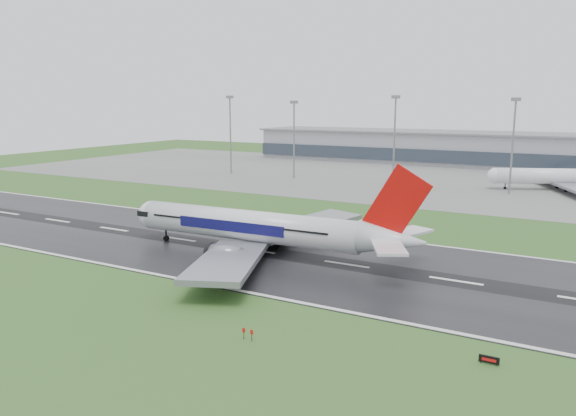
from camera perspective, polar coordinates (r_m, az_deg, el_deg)
The scene contains 11 objects.
ground at distance 103.40m, azimuth 6.12°, elevation -5.89°, with size 520.00×520.00×0.00m, color #2A531E.
runway at distance 103.38m, azimuth 6.12°, elevation -5.86°, with size 400.00×45.00×0.10m, color black.
apron at distance 221.77m, azimuth 18.78°, elevation 2.62°, with size 400.00×130.00×0.08m, color slate.
terminal at distance 279.95m, azimuth 21.09°, elevation 5.62°, with size 240.00×36.00×15.00m, color gray.
main_airliner at distance 107.21m, azimuth -2.32°, elevation -0.08°, with size 62.73×59.74×18.52m, color silver, non-canonical shape.
parked_airliner at distance 210.56m, azimuth 26.61°, elevation 3.75°, with size 52.17×48.58×15.29m, color white, non-canonical shape.
runway_sign at distance 69.66m, azimuth 20.19°, elevation -14.63°, with size 2.30×0.26×1.04m, color black, non-canonical shape.
floodmast_0 at distance 233.68m, azimuth -6.00°, elevation 7.41°, with size 0.64×0.64×31.46m, color gray.
floodmast_1 at distance 217.88m, azimuth 0.62°, elevation 6.94°, with size 0.64×0.64×29.36m, color gray.
floodmast_2 at distance 201.74m, azimuth 10.99°, elevation 6.68°, with size 0.64×0.64×31.15m, color gray.
floodmast_3 at distance 193.32m, azimuth 22.30°, elevation 5.75°, with size 0.64×0.64×30.23m, color gray.
Camera 1 is at (37.90, -91.48, 29.77)m, focal length 34.18 mm.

